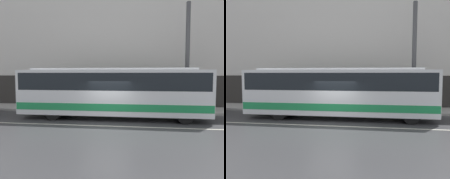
{
  "view_description": "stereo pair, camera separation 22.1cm",
  "coord_description": "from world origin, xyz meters",
  "views": [
    {
      "loc": [
        1.87,
        -11.96,
        2.96
      ],
      "look_at": [
        -0.01,
        2.19,
        1.91
      ],
      "focal_mm": 35.0,
      "sensor_mm": 36.0,
      "label": 1
    },
    {
      "loc": [
        2.08,
        -11.93,
        2.96
      ],
      "look_at": [
        -0.01,
        2.19,
        1.91
      ],
      "focal_mm": 35.0,
      "sensor_mm": 36.0,
      "label": 2
    }
  ],
  "objects": [
    {
      "name": "ground_plane",
      "position": [
        0.0,
        0.0,
        0.0
      ],
      "size": [
        60.0,
        60.0,
        0.0
      ],
      "primitive_type": "plane",
      "color": "#38383A"
    },
    {
      "name": "utility_pole_near",
      "position": [
        5.2,
        4.57,
        4.12
      ],
      "size": [
        0.31,
        0.31,
        7.9
      ],
      "color": "#4C4C4F",
      "rests_on": "sidewalk"
    },
    {
      "name": "sidewalk",
      "position": [
        0.0,
        5.47,
        0.08
      ],
      "size": [
        60.0,
        2.95,
        0.17
      ],
      "color": "#A09E99",
      "rests_on": "ground_plane"
    },
    {
      "name": "transit_bus",
      "position": [
        0.02,
        2.19,
        1.86
      ],
      "size": [
        12.13,
        2.51,
        3.3
      ],
      "color": "white",
      "rests_on": "ground_plane"
    },
    {
      "name": "lane_stripe",
      "position": [
        0.0,
        0.0,
        0.0
      ],
      "size": [
        54.0,
        0.14,
        0.01
      ],
      "color": "beige",
      "rests_on": "ground_plane"
    },
    {
      "name": "building_facade",
      "position": [
        0.0,
        7.09,
        5.35
      ],
      "size": [
        60.0,
        0.35,
        11.1
      ],
      "color": "silver",
      "rests_on": "ground_plane"
    },
    {
      "name": "pedestrian_waiting",
      "position": [
        -3.89,
        5.14,
        0.89
      ],
      "size": [
        0.36,
        0.36,
        1.58
      ],
      "color": "#1E5933",
      "rests_on": "sidewalk"
    }
  ]
}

